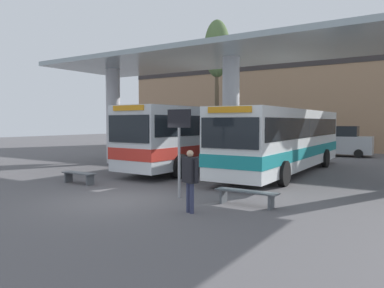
{
  "coord_description": "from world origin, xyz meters",
  "views": [
    {
      "loc": [
        8.42,
        -8.72,
        2.53
      ],
      "look_at": [
        0.0,
        4.29,
        1.6
      ],
      "focal_mm": 35.0,
      "sensor_mm": 36.0,
      "label": 1
    }
  ],
  "objects_px": {
    "transit_bus_left_bay": "(197,135)",
    "waiting_bench_near_pillar": "(79,175)",
    "waiting_bench_mid_platform": "(246,194)",
    "parked_car_street": "(340,142)",
    "poplar_tree_behind_left": "(217,51)",
    "info_sign_platform": "(179,135)",
    "pedestrian_waiting": "(190,175)",
    "transit_bus_center_bay": "(285,138)"
  },
  "relations": [
    {
      "from": "parked_car_street",
      "to": "transit_bus_left_bay",
      "type": "bearing_deg",
      "value": -114.25
    },
    {
      "from": "poplar_tree_behind_left",
      "to": "waiting_bench_near_pillar",
      "type": "bearing_deg",
      "value": -83.37
    },
    {
      "from": "info_sign_platform",
      "to": "transit_bus_center_bay",
      "type": "bearing_deg",
      "value": 83.45
    },
    {
      "from": "poplar_tree_behind_left",
      "to": "parked_car_street",
      "type": "distance_m",
      "value": 11.27
    },
    {
      "from": "waiting_bench_mid_platform",
      "to": "parked_car_street",
      "type": "relative_size",
      "value": 0.43
    },
    {
      "from": "waiting_bench_near_pillar",
      "to": "parked_car_street",
      "type": "bearing_deg",
      "value": 71.3
    },
    {
      "from": "info_sign_platform",
      "to": "pedestrian_waiting",
      "type": "distance_m",
      "value": 2.35
    },
    {
      "from": "waiting_bench_mid_platform",
      "to": "info_sign_platform",
      "type": "relative_size",
      "value": 0.66
    },
    {
      "from": "waiting_bench_near_pillar",
      "to": "pedestrian_waiting",
      "type": "distance_m",
      "value": 6.72
    },
    {
      "from": "waiting_bench_near_pillar",
      "to": "info_sign_platform",
      "type": "relative_size",
      "value": 0.56
    },
    {
      "from": "waiting_bench_near_pillar",
      "to": "waiting_bench_mid_platform",
      "type": "xyz_separation_m",
      "value": [
        7.43,
        -0.0,
        0.01
      ]
    },
    {
      "from": "poplar_tree_behind_left",
      "to": "transit_bus_left_bay",
      "type": "bearing_deg",
      "value": -67.9
    },
    {
      "from": "transit_bus_left_bay",
      "to": "pedestrian_waiting",
      "type": "xyz_separation_m",
      "value": [
        4.95,
        -8.25,
        -0.75
      ]
    },
    {
      "from": "waiting_bench_mid_platform",
      "to": "poplar_tree_behind_left",
      "type": "xyz_separation_m",
      "value": [
        -9.12,
        14.53,
        7.44
      ]
    },
    {
      "from": "pedestrian_waiting",
      "to": "parked_car_street",
      "type": "distance_m",
      "value": 20.32
    },
    {
      "from": "transit_bus_left_bay",
      "to": "waiting_bench_mid_platform",
      "type": "xyz_separation_m",
      "value": [
        5.91,
        -6.62,
        -1.47
      ]
    },
    {
      "from": "waiting_bench_near_pillar",
      "to": "poplar_tree_behind_left",
      "type": "relative_size",
      "value": 0.16
    },
    {
      "from": "poplar_tree_behind_left",
      "to": "parked_car_street",
      "type": "xyz_separation_m",
      "value": [
        8.02,
        4.17,
        -6.74
      ]
    },
    {
      "from": "transit_bus_left_bay",
      "to": "waiting_bench_near_pillar",
      "type": "relative_size",
      "value": 6.39
    },
    {
      "from": "transit_bus_left_bay",
      "to": "info_sign_platform",
      "type": "relative_size",
      "value": 3.57
    },
    {
      "from": "waiting_bench_mid_platform",
      "to": "pedestrian_waiting",
      "type": "relative_size",
      "value": 1.11
    },
    {
      "from": "waiting_bench_near_pillar",
      "to": "poplar_tree_behind_left",
      "type": "distance_m",
      "value": 16.41
    },
    {
      "from": "waiting_bench_near_pillar",
      "to": "waiting_bench_mid_platform",
      "type": "relative_size",
      "value": 0.84
    },
    {
      "from": "transit_bus_left_bay",
      "to": "pedestrian_waiting",
      "type": "relative_size",
      "value": 5.99
    },
    {
      "from": "waiting_bench_near_pillar",
      "to": "waiting_bench_mid_platform",
      "type": "distance_m",
      "value": 7.43
    },
    {
      "from": "waiting_bench_near_pillar",
      "to": "pedestrian_waiting",
      "type": "relative_size",
      "value": 0.94
    },
    {
      "from": "waiting_bench_mid_platform",
      "to": "parked_car_street",
      "type": "distance_m",
      "value": 18.74
    },
    {
      "from": "waiting_bench_near_pillar",
      "to": "info_sign_platform",
      "type": "bearing_deg",
      "value": -0.91
    },
    {
      "from": "transit_bus_center_bay",
      "to": "waiting_bench_near_pillar",
      "type": "xyz_separation_m",
      "value": [
        -5.93,
        -7.73,
        -1.39
      ]
    },
    {
      "from": "transit_bus_left_bay",
      "to": "poplar_tree_behind_left",
      "type": "xyz_separation_m",
      "value": [
        -3.21,
        7.91,
        5.97
      ]
    },
    {
      "from": "pedestrian_waiting",
      "to": "transit_bus_left_bay",
      "type": "bearing_deg",
      "value": 142.56
    },
    {
      "from": "info_sign_platform",
      "to": "transit_bus_left_bay",
      "type": "bearing_deg",
      "value": 117.64
    },
    {
      "from": "transit_bus_center_bay",
      "to": "poplar_tree_behind_left",
      "type": "height_order",
      "value": "poplar_tree_behind_left"
    },
    {
      "from": "parked_car_street",
      "to": "waiting_bench_near_pillar",
      "type": "bearing_deg",
      "value": -111.26
    },
    {
      "from": "transit_bus_left_bay",
      "to": "waiting_bench_near_pillar",
      "type": "bearing_deg",
      "value": 78.58
    },
    {
      "from": "info_sign_platform",
      "to": "waiting_bench_mid_platform",
      "type": "bearing_deg",
      "value": 1.9
    },
    {
      "from": "info_sign_platform",
      "to": "waiting_bench_near_pillar",
      "type": "bearing_deg",
      "value": 179.09
    },
    {
      "from": "transit_bus_left_bay",
      "to": "poplar_tree_behind_left",
      "type": "distance_m",
      "value": 10.42
    },
    {
      "from": "transit_bus_center_bay",
      "to": "info_sign_platform",
      "type": "height_order",
      "value": "transit_bus_center_bay"
    },
    {
      "from": "transit_bus_center_bay",
      "to": "waiting_bench_mid_platform",
      "type": "distance_m",
      "value": 7.99
    },
    {
      "from": "poplar_tree_behind_left",
      "to": "parked_car_street",
      "type": "height_order",
      "value": "poplar_tree_behind_left"
    },
    {
      "from": "poplar_tree_behind_left",
      "to": "parked_car_street",
      "type": "relative_size",
      "value": 2.26
    }
  ]
}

